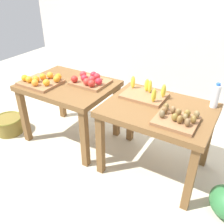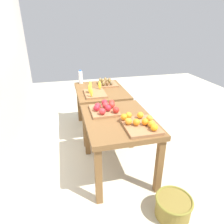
{
  "view_description": "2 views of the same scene",
  "coord_description": "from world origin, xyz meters",
  "px_view_note": "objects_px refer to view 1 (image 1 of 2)",
  "views": [
    {
      "loc": [
        1.22,
        -1.98,
        1.91
      ],
      "look_at": [
        0.06,
        -0.04,
        0.59
      ],
      "focal_mm": 39.06,
      "sensor_mm": 36.0,
      "label": 1
    },
    {
      "loc": [
        -2.62,
        0.59,
        1.82
      ],
      "look_at": [
        -0.07,
        -0.04,
        0.62
      ],
      "focal_mm": 32.33,
      "sensor_mm": 36.0,
      "label": 2
    }
  ],
  "objects_px": {
    "kiwi_bin": "(177,118)",
    "water_bottle": "(216,96)",
    "display_table_left": "(69,92)",
    "display_table_right": "(158,118)",
    "apple_bin": "(90,80)",
    "banana_crate": "(145,94)",
    "orange_bin": "(41,81)",
    "wicker_basket": "(9,124)"
  },
  "relations": [
    {
      "from": "apple_bin",
      "to": "banana_crate",
      "type": "height_order",
      "value": "banana_crate"
    },
    {
      "from": "kiwi_bin",
      "to": "water_bottle",
      "type": "xyz_separation_m",
      "value": [
        0.22,
        0.44,
        0.08
      ]
    },
    {
      "from": "display_table_left",
      "to": "water_bottle",
      "type": "bearing_deg",
      "value": 10.23
    },
    {
      "from": "banana_crate",
      "to": "display_table_left",
      "type": "bearing_deg",
      "value": -171.16
    },
    {
      "from": "display_table_left",
      "to": "banana_crate",
      "type": "bearing_deg",
      "value": 8.84
    },
    {
      "from": "apple_bin",
      "to": "display_table_right",
      "type": "bearing_deg",
      "value": -7.38
    },
    {
      "from": "display_table_right",
      "to": "wicker_basket",
      "type": "distance_m",
      "value": 2.03
    },
    {
      "from": "display_table_right",
      "to": "kiwi_bin",
      "type": "bearing_deg",
      "value": -35.29
    },
    {
      "from": "display_table_left",
      "to": "orange_bin",
      "type": "distance_m",
      "value": 0.34
    },
    {
      "from": "display_table_left",
      "to": "apple_bin",
      "type": "height_order",
      "value": "apple_bin"
    },
    {
      "from": "display_table_left",
      "to": "kiwi_bin",
      "type": "distance_m",
      "value": 1.36
    },
    {
      "from": "orange_bin",
      "to": "banana_crate",
      "type": "height_order",
      "value": "banana_crate"
    },
    {
      "from": "kiwi_bin",
      "to": "water_bottle",
      "type": "height_order",
      "value": "water_bottle"
    },
    {
      "from": "display_table_right",
      "to": "apple_bin",
      "type": "distance_m",
      "value": 0.91
    },
    {
      "from": "orange_bin",
      "to": "apple_bin",
      "type": "height_order",
      "value": "apple_bin"
    },
    {
      "from": "apple_bin",
      "to": "kiwi_bin",
      "type": "bearing_deg",
      "value": -13.81
    },
    {
      "from": "apple_bin",
      "to": "banana_crate",
      "type": "distance_m",
      "value": 0.69
    },
    {
      "from": "kiwi_bin",
      "to": "water_bottle",
      "type": "distance_m",
      "value": 0.5
    },
    {
      "from": "display_table_right",
      "to": "orange_bin",
      "type": "xyz_separation_m",
      "value": [
        -1.37,
        -0.17,
        0.15
      ]
    },
    {
      "from": "apple_bin",
      "to": "water_bottle",
      "type": "height_order",
      "value": "water_bottle"
    },
    {
      "from": "water_bottle",
      "to": "apple_bin",
      "type": "bearing_deg",
      "value": -172.91
    },
    {
      "from": "display_table_left",
      "to": "wicker_basket",
      "type": "bearing_deg",
      "value": -156.5
    },
    {
      "from": "water_bottle",
      "to": "wicker_basket",
      "type": "relative_size",
      "value": 0.67
    },
    {
      "from": "display_table_right",
      "to": "water_bottle",
      "type": "distance_m",
      "value": 0.57
    },
    {
      "from": "wicker_basket",
      "to": "display_table_left",
      "type": "bearing_deg",
      "value": 23.5
    },
    {
      "from": "display_table_left",
      "to": "apple_bin",
      "type": "xyz_separation_m",
      "value": [
        0.23,
        0.12,
        0.16
      ]
    },
    {
      "from": "wicker_basket",
      "to": "kiwi_bin",
      "type": "bearing_deg",
      "value": 5.08
    },
    {
      "from": "banana_crate",
      "to": "water_bottle",
      "type": "bearing_deg",
      "value": 12.15
    },
    {
      "from": "water_bottle",
      "to": "banana_crate",
      "type": "bearing_deg",
      "value": -167.85
    },
    {
      "from": "kiwi_bin",
      "to": "wicker_basket",
      "type": "height_order",
      "value": "kiwi_bin"
    },
    {
      "from": "water_bottle",
      "to": "orange_bin",
      "type": "bearing_deg",
      "value": -166.02
    },
    {
      "from": "display_table_left",
      "to": "display_table_right",
      "type": "relative_size",
      "value": 1.0
    },
    {
      "from": "display_table_right",
      "to": "water_bottle",
      "type": "relative_size",
      "value": 4.22
    },
    {
      "from": "orange_bin",
      "to": "water_bottle",
      "type": "distance_m",
      "value": 1.87
    },
    {
      "from": "orange_bin",
      "to": "display_table_right",
      "type": "bearing_deg",
      "value": 7.06
    },
    {
      "from": "display_table_left",
      "to": "banana_crate",
      "type": "height_order",
      "value": "banana_crate"
    },
    {
      "from": "wicker_basket",
      "to": "orange_bin",
      "type": "bearing_deg",
      "value": 18.01
    },
    {
      "from": "display_table_left",
      "to": "banana_crate",
      "type": "distance_m",
      "value": 0.93
    },
    {
      "from": "display_table_left",
      "to": "apple_bin",
      "type": "bearing_deg",
      "value": 27.04
    },
    {
      "from": "orange_bin",
      "to": "apple_bin",
      "type": "xyz_separation_m",
      "value": [
        0.48,
        0.29,
        0.01
      ]
    },
    {
      "from": "display_table_left",
      "to": "wicker_basket",
      "type": "distance_m",
      "value": 1.03
    },
    {
      "from": "orange_bin",
      "to": "banana_crate",
      "type": "xyz_separation_m",
      "value": [
        1.16,
        0.31,
        -0.0
      ]
    }
  ]
}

